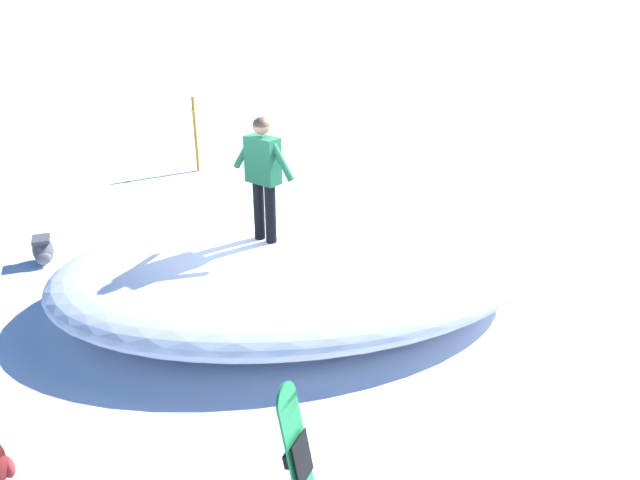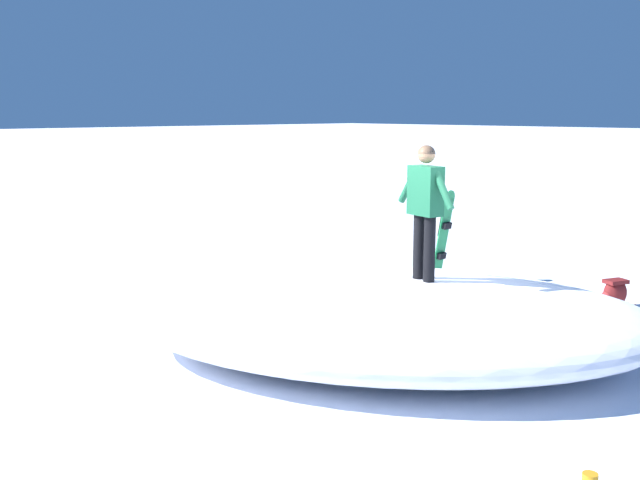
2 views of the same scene
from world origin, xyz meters
name	(u,v)px [view 1 (image 1 of 2)]	position (x,y,z in m)	size (l,w,h in m)	color
ground	(246,310)	(0.00, 0.00, 0.00)	(240.00, 240.00, 0.00)	white
snow_mound	(297,268)	(0.49, 0.56, 0.49)	(6.58, 4.10, 0.97)	white
snowboarder_standing	(263,172)	(0.18, 0.28, 1.90)	(0.99, 0.30, 1.63)	black
snowboard_primary_upright	(301,476)	(2.46, -3.08, 0.86)	(0.32, 0.29, 1.66)	#1E8C47
backpack_far	(43,250)	(-3.59, -0.16, 0.22)	(0.58, 0.57, 0.43)	#4C4C51
trail_marker_pole	(195,133)	(-4.21, 4.70, 0.87)	(0.10, 0.10, 1.65)	orange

